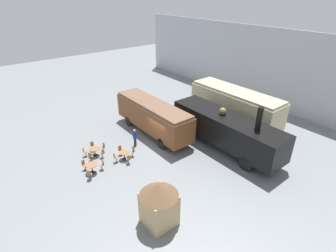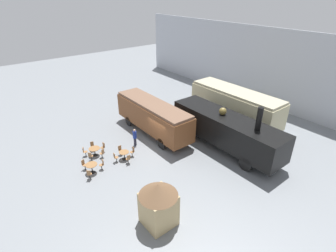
% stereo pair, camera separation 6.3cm
% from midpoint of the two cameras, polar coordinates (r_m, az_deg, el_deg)
% --- Properties ---
extents(ground_plane, '(80.00, 80.00, 0.00)m').
position_cam_midpoint_polar(ground_plane, '(24.10, -1.72, -4.19)').
color(ground_plane, gray).
extents(backdrop_wall, '(44.00, 0.15, 9.00)m').
position_cam_midpoint_polar(backdrop_wall, '(33.35, 20.70, 11.74)').
color(backdrop_wall, '#B2B7C1').
rests_on(backdrop_wall, ground_plane).
extents(passenger_coach_vintage, '(9.93, 2.83, 3.72)m').
position_cam_midpoint_polar(passenger_coach_vintage, '(27.74, 14.28, 4.72)').
color(passenger_coach_vintage, beige).
rests_on(passenger_coach_vintage, ground_plane).
extents(steam_locomotive, '(10.80, 2.74, 4.97)m').
position_cam_midpoint_polar(steam_locomotive, '(23.33, 12.44, -0.56)').
color(steam_locomotive, black).
rests_on(steam_locomotive, ground_plane).
extents(passenger_coach_wooden, '(9.36, 2.46, 3.21)m').
position_cam_midpoint_polar(passenger_coach_wooden, '(25.27, -3.38, 2.33)').
color(passenger_coach_wooden, brown).
rests_on(passenger_coach_wooden, ground_plane).
extents(cafe_table_near, '(0.90, 0.90, 0.76)m').
position_cam_midpoint_polar(cafe_table_near, '(21.25, -16.36, -8.40)').
color(cafe_table_near, black).
rests_on(cafe_table_near, ground_plane).
extents(cafe_table_mid, '(0.94, 0.94, 0.71)m').
position_cam_midpoint_polar(cafe_table_mid, '(23.24, -15.79, -5.00)').
color(cafe_table_mid, black).
rests_on(cafe_table_mid, ground_plane).
extents(cafe_table_far, '(0.83, 0.83, 0.71)m').
position_cam_midpoint_polar(cafe_table_far, '(22.24, -9.59, -5.95)').
color(cafe_table_far, black).
rests_on(cafe_table_far, ground_plane).
extents(cafe_chair_0, '(0.39, 0.38, 0.87)m').
position_cam_midpoint_polar(cafe_chair_0, '(21.83, -17.89, -7.93)').
color(cafe_chair_0, black).
rests_on(cafe_chair_0, ground_plane).
extents(cafe_chair_1, '(0.40, 0.40, 0.87)m').
position_cam_midpoint_polar(cafe_chair_1, '(20.68, -16.85, -9.97)').
color(cafe_chair_1, black).
rests_on(cafe_chair_1, ground_plane).
extents(cafe_chair_2, '(0.36, 0.37, 0.87)m').
position_cam_midpoint_polar(cafe_chair_2, '(21.46, -14.21, -8.03)').
color(cafe_chair_2, black).
rests_on(cafe_chair_2, ground_plane).
extents(cafe_chair_3, '(0.39, 0.40, 0.87)m').
position_cam_midpoint_polar(cafe_chair_3, '(23.41, -17.81, -5.26)').
color(cafe_chair_3, black).
rests_on(cafe_chair_3, ground_plane).
extents(cafe_chair_4, '(0.40, 0.40, 0.87)m').
position_cam_midpoint_polar(cafe_chair_4, '(22.65, -16.60, -6.28)').
color(cafe_chair_4, black).
rests_on(cafe_chair_4, ground_plane).
extents(cafe_chair_5, '(0.40, 0.38, 0.87)m').
position_cam_midpoint_polar(cafe_chair_5, '(22.78, -14.18, -5.71)').
color(cafe_chair_5, black).
rests_on(cafe_chair_5, ground_plane).
extents(cafe_chair_6, '(0.36, 0.37, 0.87)m').
position_cam_midpoint_polar(cafe_chair_6, '(23.61, -14.02, -4.40)').
color(cafe_chair_6, black).
rests_on(cafe_chair_6, ground_plane).
extents(cafe_chair_7, '(0.38, 0.36, 0.87)m').
position_cam_midpoint_polar(cafe_chair_7, '(23.99, -16.21, -4.15)').
color(cafe_chair_7, black).
rests_on(cafe_chair_7, ground_plane).
extents(cafe_chair_8, '(0.36, 0.36, 0.87)m').
position_cam_midpoint_polar(cafe_chair_8, '(22.88, -10.43, -5.11)').
color(cafe_chair_8, black).
rests_on(cafe_chair_8, ground_plane).
extents(cafe_chair_9, '(0.36, 0.36, 0.87)m').
position_cam_midpoint_polar(cafe_chair_9, '(22.03, -11.44, -6.64)').
color(cafe_chair_9, black).
rests_on(cafe_chair_9, ground_plane).
extents(cafe_chair_10, '(0.36, 0.36, 0.87)m').
position_cam_midpoint_polar(cafe_chair_10, '(21.66, -8.69, -7.02)').
color(cafe_chair_10, black).
rests_on(cafe_chair_10, ground_plane).
extents(cafe_chair_11, '(0.36, 0.36, 0.87)m').
position_cam_midpoint_polar(cafe_chair_11, '(22.53, -7.77, -5.45)').
color(cafe_chair_11, black).
rests_on(cafe_chair_11, ground_plane).
extents(visitor_person, '(0.34, 0.34, 1.67)m').
position_cam_midpoint_polar(visitor_person, '(23.80, -7.32, -2.32)').
color(visitor_person, '#262633').
rests_on(visitor_person, ground_plane).
extents(ticket_kiosk, '(2.34, 2.34, 3.00)m').
position_cam_midpoint_polar(ticket_kiosk, '(15.99, -2.10, -16.21)').
color(ticket_kiosk, tan).
rests_on(ticket_kiosk, ground_plane).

